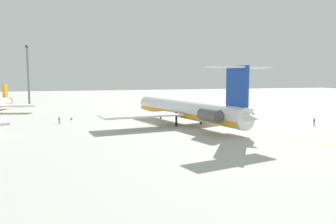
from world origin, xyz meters
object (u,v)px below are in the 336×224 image
(ground_crew_near_nose, at_px, (59,119))
(ground_crew_portside, at_px, (218,109))
(ground_crew_starboard, at_px, (314,121))
(light_mast, at_px, (28,73))
(ground_crew_near_tail, at_px, (198,107))
(safety_cone_nose, at_px, (71,119))
(safety_cone_tail, at_px, (201,109))
(safety_cone_wingtip, at_px, (72,118))
(main_jetliner, at_px, (189,110))

(ground_crew_near_nose, height_order, ground_crew_portside, ground_crew_portside)
(ground_crew_starboard, height_order, light_mast, light_mast)
(ground_crew_near_nose, distance_m, ground_crew_near_tail, 41.76)
(ground_crew_near_tail, height_order, ground_crew_portside, ground_crew_near_tail)
(ground_crew_near_nose, xyz_separation_m, ground_crew_near_tail, (15.61, -38.73, 0.10))
(safety_cone_nose, relative_size, safety_cone_tail, 1.00)
(ground_crew_starboard, bearing_deg, ground_crew_near_tail, 11.50)
(ground_crew_portside, height_order, safety_cone_nose, ground_crew_portside)
(safety_cone_nose, bearing_deg, safety_cone_wingtip, -7.06)
(safety_cone_wingtip, bearing_deg, ground_crew_near_tail, -77.02)
(safety_cone_wingtip, bearing_deg, main_jetliner, -125.90)
(ground_crew_starboard, relative_size, safety_cone_tail, 2.98)
(ground_crew_near_tail, height_order, ground_crew_starboard, ground_crew_near_tail)
(ground_crew_portside, bearing_deg, main_jetliner, -92.09)
(safety_cone_wingtip, height_order, light_mast, light_mast)
(safety_cone_wingtip, relative_size, safety_cone_tail, 1.00)
(ground_crew_near_tail, xyz_separation_m, ground_crew_portside, (-5.20, -4.03, -0.09))
(main_jetliner, xyz_separation_m, light_mast, (57.48, 38.26, 8.24))
(safety_cone_nose, height_order, light_mast, light_mast)
(ground_crew_portside, bearing_deg, safety_cone_wingtip, -139.58)
(ground_crew_near_nose, relative_size, ground_crew_near_tail, 0.91)
(ground_crew_near_nose, distance_m, ground_crew_starboard, 55.07)
(main_jetliner, bearing_deg, safety_cone_wingtip, 40.05)
(ground_crew_near_nose, relative_size, ground_crew_starboard, 1.00)
(safety_cone_nose, bearing_deg, safety_cone_tail, -71.52)
(main_jetliner, bearing_deg, light_mast, 19.60)
(ground_crew_portside, height_order, safety_cone_wingtip, ground_crew_portside)
(safety_cone_nose, bearing_deg, ground_crew_near_tail, -74.89)
(safety_cone_nose, bearing_deg, ground_crew_portside, -83.50)
(ground_crew_portside, bearing_deg, light_mast, -178.27)
(ground_crew_near_tail, bearing_deg, safety_cone_tail, 142.00)
(main_jetliner, xyz_separation_m, safety_cone_wingtip, (17.40, 24.03, -3.07))
(ground_crew_starboard, bearing_deg, main_jetliner, 62.57)
(ground_crew_near_tail, distance_m, light_mast, 60.40)
(main_jetliner, distance_m, safety_cone_tail, 32.34)
(ground_crew_near_nose, relative_size, safety_cone_wingtip, 2.98)
(ground_crew_near_tail, bearing_deg, light_mast, -123.41)
(ground_crew_near_nose, xyz_separation_m, safety_cone_nose, (5.82, -2.48, -0.76))
(safety_cone_tail, bearing_deg, ground_crew_near_nose, 114.51)
(ground_crew_near_tail, distance_m, safety_cone_nose, 37.56)
(ground_crew_portside, relative_size, safety_cone_wingtip, 2.99)
(ground_crew_portside, bearing_deg, ground_crew_near_tail, 163.75)
(ground_crew_portside, relative_size, ground_crew_starboard, 1.00)
(light_mast, bearing_deg, safety_cone_nose, -161.33)
(ground_crew_near_nose, bearing_deg, safety_cone_wingtip, 133.05)
(safety_cone_wingtip, bearing_deg, safety_cone_tail, -73.44)
(main_jetliner, bearing_deg, safety_cone_tail, -40.54)
(ground_crew_near_nose, xyz_separation_m, light_mast, (47.39, 11.57, 10.55))
(ground_crew_portside, distance_m, safety_cone_nose, 40.55)
(safety_cone_wingtip, height_order, safety_cone_tail, same)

